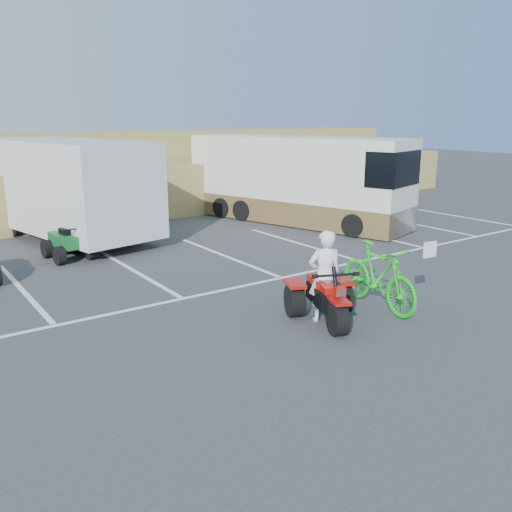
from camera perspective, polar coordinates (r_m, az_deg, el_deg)
ground at (r=9.90m, az=-1.19°, el=-8.24°), size 100.00×100.00×0.00m
parking_stripes at (r=13.63m, az=-7.75°, el=-1.91°), size 28.00×5.16×0.01m
grass_embankment at (r=23.74m, az=-22.79°, el=7.60°), size 40.00×8.50×3.10m
red_trike_atv at (r=10.50m, az=7.37°, el=-7.00°), size 1.87×2.09×1.12m
rider at (r=10.34m, az=7.25°, el=-2.11°), size 0.76×0.65×1.78m
green_dirt_bike at (r=11.28m, az=12.72°, el=-2.09°), size 0.92×2.31×1.35m
cargo_trailer at (r=18.13m, az=-19.16°, el=6.93°), size 3.94×7.06×3.11m
rv_motorhome at (r=20.09m, az=4.19°, el=7.36°), size 4.51×8.77×3.06m
quad_atv_green at (r=15.86m, az=-19.01°, el=-0.25°), size 1.19×1.53×0.95m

